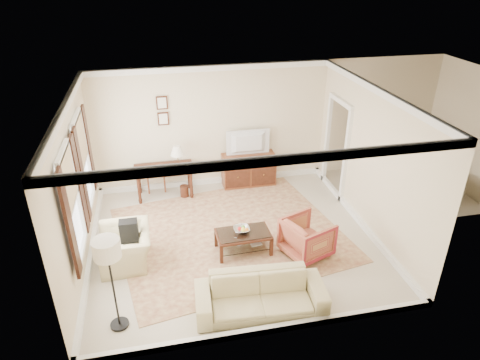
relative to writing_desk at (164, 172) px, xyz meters
name	(u,v)px	position (x,y,z in m)	size (l,w,h in m)	color
room_shell	(232,121)	(1.21, -2.07, 1.85)	(5.51, 5.01, 2.91)	beige
annex_bedroom	(409,177)	(5.70, -0.92, -0.28)	(3.00, 2.70, 2.90)	beige
window_front	(72,204)	(-1.49, -2.77, 0.93)	(0.12, 1.56, 1.80)	#CCB284
window_rear	(84,162)	(-1.49, -1.17, 0.93)	(0.12, 1.56, 1.80)	#CCB284
doorway	(336,149)	(3.92, -0.57, 0.46)	(0.10, 1.12, 2.25)	white
rug	(230,233)	(1.17, -1.87, -0.61)	(4.29, 3.68, 0.01)	brown
writing_desk	(164,172)	(0.00, 0.00, 0.00)	(1.33, 0.67, 0.73)	#4B2215
desk_chair	(155,170)	(-0.19, 0.35, -0.09)	(0.45, 0.45, 1.05)	brown
desk_lamp	(178,156)	(0.34, 0.00, 0.36)	(0.32, 0.32, 0.50)	silver
framed_prints	(163,111)	(0.10, 0.40, 1.32)	(0.25, 0.04, 0.68)	#4B2215
sideboard	(249,170)	(2.03, 0.16, -0.22)	(1.28, 0.49, 0.78)	brown
tv	(249,136)	(2.03, 0.14, 0.66)	(0.99, 0.57, 0.13)	black
coffee_table	(243,237)	(1.32, -2.49, -0.29)	(1.02, 0.62, 0.43)	#4B2215
fruit_bowl	(242,229)	(1.30, -2.45, -0.14)	(0.42, 0.42, 0.10)	silver
book_a	(234,242)	(1.17, -2.40, -0.45)	(0.28, 0.04, 0.38)	brown
book_b	(249,242)	(1.44, -2.47, -0.45)	(0.28, 0.03, 0.38)	brown
striped_armchair	(307,236)	(2.46, -2.81, -0.21)	(0.79, 0.74, 0.81)	maroon
club_armchair	(125,242)	(-0.83, -2.38, -0.17)	(1.03, 0.67, 0.90)	tan
backpack	(129,229)	(-0.74, -2.33, 0.08)	(0.32, 0.22, 0.40)	black
sofa	(261,290)	(1.26, -4.04, -0.22)	(2.03, 0.59, 0.79)	tan
floor_lamp	(108,256)	(-0.92, -3.92, 0.70)	(0.39, 0.39, 1.57)	black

